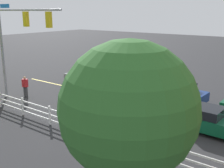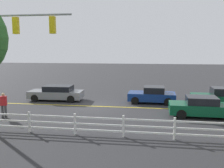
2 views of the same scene
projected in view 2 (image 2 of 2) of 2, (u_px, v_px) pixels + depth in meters
The scene contains 9 objects.
ground_plane at pixel (94, 106), 19.62m from camera, with size 120.00×120.00×0.00m, color #2D2D30.
lane_center_stripe at pixel (144, 108), 19.05m from camera, with size 28.00×0.16×0.01m, color gold.
signal_assembly at pixel (0, 44), 15.02m from camera, with size 6.84×0.38×6.98m.
car_0 at pixel (204, 107), 16.45m from camera, with size 4.76×2.03×1.39m.
car_1 at pixel (57, 93), 21.84m from camera, with size 4.82×2.02×1.34m.
car_2 at pixel (222, 97), 19.81m from camera, with size 4.71×1.95×1.47m.
car_3 at pixel (152, 95), 20.84m from camera, with size 4.01×2.13×1.41m.
pedestrian at pixel (4, 104), 16.17m from camera, with size 0.46×0.38×1.69m.
white_rail_fence at pixel (123, 126), 12.65m from camera, with size 26.10×0.10×1.15m.
Camera 2 is at (-4.19, 18.77, 4.53)m, focal length 39.09 mm.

